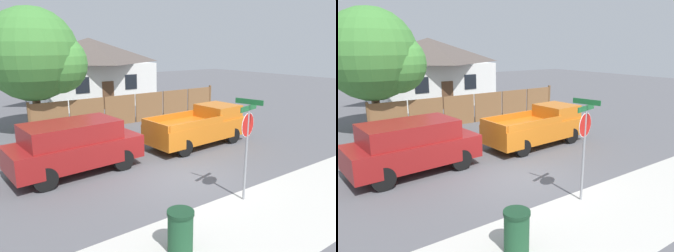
# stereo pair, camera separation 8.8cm
# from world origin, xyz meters

# --- Properties ---
(ground_plane) EXTENTS (80.00, 80.00, 0.00)m
(ground_plane) POSITION_xyz_m (0.00, 0.00, 0.00)
(ground_plane) COLOR #56565B
(sidewalk_strip) EXTENTS (36.00, 3.20, 0.01)m
(sidewalk_strip) POSITION_xyz_m (0.00, -3.60, 0.00)
(sidewalk_strip) COLOR beige
(sidewalk_strip) RESTS_ON ground
(wooden_fence) EXTENTS (12.14, 0.12, 1.81)m
(wooden_fence) POSITION_xyz_m (3.07, 8.28, 0.86)
(wooden_fence) COLOR brown
(wooden_fence) RESTS_ON ground
(house) EXTENTS (9.14, 6.76, 5.09)m
(house) POSITION_xyz_m (3.70, 16.37, 2.64)
(house) COLOR white
(house) RESTS_ON ground
(oak_tree) EXTENTS (4.91, 4.67, 6.39)m
(oak_tree) POSITION_xyz_m (-2.09, 9.00, 3.95)
(oak_tree) COLOR brown
(oak_tree) RESTS_ON ground
(red_suv) EXTENTS (4.73, 2.27, 1.89)m
(red_suv) POSITION_xyz_m (-2.76, 2.59, 1.03)
(red_suv) COLOR maroon
(red_suv) RESTS_ON ground
(orange_pickup) EXTENTS (5.04, 2.20, 1.75)m
(orange_pickup) POSITION_xyz_m (3.21, 2.61, 0.86)
(orange_pickup) COLOR orange
(orange_pickup) RESTS_ON ground
(stop_sign) EXTENTS (0.91, 0.82, 3.04)m
(stop_sign) POSITION_xyz_m (0.51, -2.44, 2.06)
(stop_sign) COLOR gray
(stop_sign) RESTS_ON ground
(trash_bin) EXTENTS (0.61, 0.61, 0.98)m
(trash_bin) POSITION_xyz_m (-2.58, -3.33, 0.49)
(trash_bin) COLOR #1E4C2D
(trash_bin) RESTS_ON ground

